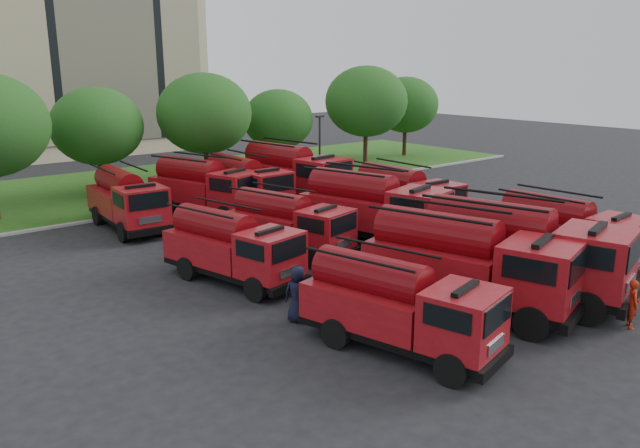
{
  "coord_description": "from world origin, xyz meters",
  "views": [
    {
      "loc": [
        -15.64,
        -16.32,
        8.7
      ],
      "look_at": [
        1.2,
        4.09,
        1.8
      ],
      "focal_mm": 35.0,
      "sensor_mm": 36.0,
      "label": 1
    }
  ],
  "objects_px": {
    "fire_truck_7": "(404,197)",
    "firefighter_3": "(620,269)",
    "firefighter_4": "(298,321)",
    "fire_truck_3": "(568,232)",
    "fire_truck_4": "(232,247)",
    "fire_truck_10": "(245,185)",
    "fire_truck_0": "(399,306)",
    "fire_truck_5": "(289,224)",
    "firefighter_0": "(629,327)",
    "fire_truck_8": "(127,200)",
    "fire_truck_1": "(467,264)",
    "fire_truck_6": "(373,208)",
    "fire_truck_9": "(205,187)",
    "firefighter_5": "(461,251)",
    "fire_truck_11": "(292,174)",
    "fire_truck_2": "(520,251)"
  },
  "relations": [
    {
      "from": "fire_truck_7",
      "to": "firefighter_3",
      "type": "height_order",
      "value": "fire_truck_7"
    },
    {
      "from": "fire_truck_7",
      "to": "firefighter_4",
      "type": "relative_size",
      "value": 3.52
    },
    {
      "from": "fire_truck_3",
      "to": "fire_truck_7",
      "type": "height_order",
      "value": "fire_truck_7"
    },
    {
      "from": "fire_truck_4",
      "to": "fire_truck_10",
      "type": "distance_m",
      "value": 12.47
    },
    {
      "from": "fire_truck_0",
      "to": "fire_truck_5",
      "type": "bearing_deg",
      "value": 58.5
    },
    {
      "from": "firefighter_0",
      "to": "firefighter_4",
      "type": "relative_size",
      "value": 0.85
    },
    {
      "from": "fire_truck_0",
      "to": "fire_truck_7",
      "type": "height_order",
      "value": "fire_truck_7"
    },
    {
      "from": "fire_truck_8",
      "to": "fire_truck_10",
      "type": "bearing_deg",
      "value": -0.89
    },
    {
      "from": "fire_truck_1",
      "to": "firefighter_3",
      "type": "distance_m",
      "value": 9.13
    },
    {
      "from": "fire_truck_6",
      "to": "firefighter_4",
      "type": "height_order",
      "value": "fire_truck_6"
    },
    {
      "from": "fire_truck_0",
      "to": "firefighter_4",
      "type": "xyz_separation_m",
      "value": [
        -1.02,
        3.73,
        -1.46
      ]
    },
    {
      "from": "fire_truck_0",
      "to": "fire_truck_6",
      "type": "xyz_separation_m",
      "value": [
        7.84,
        9.18,
        0.28
      ]
    },
    {
      "from": "fire_truck_1",
      "to": "fire_truck_3",
      "type": "distance_m",
      "value": 7.61
    },
    {
      "from": "fire_truck_3",
      "to": "fire_truck_9",
      "type": "bearing_deg",
      "value": 109.6
    },
    {
      "from": "fire_truck_7",
      "to": "firefighter_5",
      "type": "relative_size",
      "value": 3.76
    },
    {
      "from": "firefighter_3",
      "to": "firefighter_4",
      "type": "distance_m",
      "value": 14.84
    },
    {
      "from": "fire_truck_5",
      "to": "fire_truck_10",
      "type": "xyz_separation_m",
      "value": [
        3.23,
        8.7,
        0.16
      ]
    },
    {
      "from": "fire_truck_11",
      "to": "firefighter_3",
      "type": "xyz_separation_m",
      "value": [
        2.87,
        -19.7,
        -1.83
      ]
    },
    {
      "from": "fire_truck_3",
      "to": "fire_truck_4",
      "type": "height_order",
      "value": "fire_truck_3"
    },
    {
      "from": "fire_truck_5",
      "to": "fire_truck_4",
      "type": "bearing_deg",
      "value": -173.25
    },
    {
      "from": "fire_truck_11",
      "to": "firefighter_5",
      "type": "xyz_separation_m",
      "value": [
        -0.29,
        -13.65,
        -1.83
      ]
    },
    {
      "from": "fire_truck_10",
      "to": "fire_truck_11",
      "type": "height_order",
      "value": "fire_truck_11"
    },
    {
      "from": "fire_truck_4",
      "to": "fire_truck_9",
      "type": "bearing_deg",
      "value": 53.94
    },
    {
      "from": "firefighter_0",
      "to": "firefighter_5",
      "type": "xyz_separation_m",
      "value": [
        2.65,
        9.14,
        0.0
      ]
    },
    {
      "from": "firefighter_4",
      "to": "firefighter_5",
      "type": "height_order",
      "value": "firefighter_4"
    },
    {
      "from": "firefighter_3",
      "to": "fire_truck_5",
      "type": "bearing_deg",
      "value": -69.78
    },
    {
      "from": "fire_truck_10",
      "to": "firefighter_5",
      "type": "distance_m",
      "value": 14.0
    },
    {
      "from": "fire_truck_3",
      "to": "fire_truck_5",
      "type": "bearing_deg",
      "value": 130.61
    },
    {
      "from": "firefighter_3",
      "to": "fire_truck_0",
      "type": "bearing_deg",
      "value": -24.93
    },
    {
      "from": "fire_truck_11",
      "to": "fire_truck_9",
      "type": "bearing_deg",
      "value": 167.58
    },
    {
      "from": "firefighter_4",
      "to": "firefighter_5",
      "type": "relative_size",
      "value": 1.07
    },
    {
      "from": "fire_truck_6",
      "to": "firefighter_3",
      "type": "relative_size",
      "value": 4.5
    },
    {
      "from": "firefighter_4",
      "to": "fire_truck_3",
      "type": "bearing_deg",
      "value": -138.44
    },
    {
      "from": "fire_truck_0",
      "to": "fire_truck_9",
      "type": "bearing_deg",
      "value": 64.57
    },
    {
      "from": "fire_truck_2",
      "to": "firefighter_5",
      "type": "distance_m",
      "value": 6.18
    },
    {
      "from": "fire_truck_2",
      "to": "fire_truck_6",
      "type": "distance_m",
      "value": 8.93
    },
    {
      "from": "firefighter_0",
      "to": "fire_truck_11",
      "type": "bearing_deg",
      "value": 43.14
    },
    {
      "from": "fire_truck_0",
      "to": "fire_truck_10",
      "type": "distance_m",
      "value": 19.94
    },
    {
      "from": "fire_truck_1",
      "to": "fire_truck_8",
      "type": "distance_m",
      "value": 19.25
    },
    {
      "from": "fire_truck_1",
      "to": "fire_truck_7",
      "type": "xyz_separation_m",
      "value": [
        7.2,
        9.74,
        -0.16
      ]
    },
    {
      "from": "fire_truck_5",
      "to": "firefighter_0",
      "type": "distance_m",
      "value": 14.55
    },
    {
      "from": "fire_truck_1",
      "to": "fire_truck_3",
      "type": "height_order",
      "value": "fire_truck_1"
    },
    {
      "from": "fire_truck_6",
      "to": "fire_truck_8",
      "type": "height_order",
      "value": "fire_truck_6"
    },
    {
      "from": "fire_truck_11",
      "to": "fire_truck_0",
      "type": "bearing_deg",
      "value": -125.83
    },
    {
      "from": "fire_truck_0",
      "to": "firefighter_3",
      "type": "height_order",
      "value": "fire_truck_0"
    },
    {
      "from": "fire_truck_1",
      "to": "fire_truck_2",
      "type": "distance_m",
      "value": 2.63
    },
    {
      "from": "fire_truck_10",
      "to": "fire_truck_3",
      "type": "bearing_deg",
      "value": -73.74
    },
    {
      "from": "firefighter_5",
      "to": "firefighter_3",
      "type": "bearing_deg",
      "value": 112.82
    },
    {
      "from": "fire_truck_0",
      "to": "fire_truck_4",
      "type": "relative_size",
      "value": 1.01
    },
    {
      "from": "fire_truck_3",
      "to": "fire_truck_6",
      "type": "bearing_deg",
      "value": 113.82
    }
  ]
}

